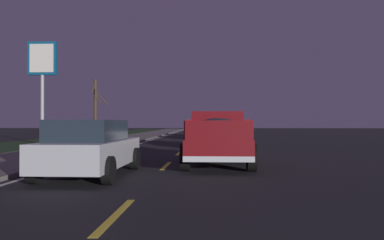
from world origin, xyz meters
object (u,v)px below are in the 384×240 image
object	(u,v)px
pickup_truck	(217,137)
bare_tree_far	(95,107)
gas_price_sign	(42,67)
sedan_red	(216,130)
sedan_white	(215,134)
sedan_blue	(212,129)
sedan_silver	(91,147)

from	to	relation	value
pickup_truck	bare_tree_far	world-z (taller)	bare_tree_far
gas_price_sign	sedan_red	bearing A→B (deg)	-55.13
sedan_white	sedan_blue	world-z (taller)	same
sedan_white	sedan_red	bearing A→B (deg)	-1.06
sedan_blue	sedan_white	bearing A→B (deg)	-179.67
sedan_blue	sedan_red	distance (m)	6.73
pickup_truck	sedan_white	bearing A→B (deg)	-0.13
sedan_silver	pickup_truck	bearing A→B (deg)	-49.42
sedan_white	bare_tree_far	size ratio (longest dim) A/B	0.80
pickup_truck	sedan_white	xyz separation A→B (m)	(9.20, -0.02, -0.20)
sedan_silver	gas_price_sign	xyz separation A→B (m)	(14.41, 7.82, 4.33)
sedan_silver	bare_tree_far	world-z (taller)	bare_tree_far
gas_price_sign	pickup_truck	bearing A→B (deg)	-135.07
sedan_red	gas_price_sign	bearing A→B (deg)	124.87
sedan_silver	sedan_red	world-z (taller)	same
sedan_red	sedan_white	bearing A→B (deg)	178.94
gas_price_sign	bare_tree_far	xyz separation A→B (m)	(10.97, -0.25, -2.19)
sedan_silver	bare_tree_far	size ratio (longest dim) A/B	0.80
pickup_truck	sedan_blue	distance (m)	26.17
bare_tree_far	sedan_silver	bearing A→B (deg)	-163.39
sedan_blue	bare_tree_far	world-z (taller)	bare_tree_far
sedan_white	gas_price_sign	xyz separation A→B (m)	(2.18, 11.37, 4.33)
pickup_truck	sedan_white	size ratio (longest dim) A/B	1.22
sedan_white	sedan_blue	distance (m)	16.97
pickup_truck	sedan_red	bearing A→B (deg)	-0.62
gas_price_sign	sedan_silver	bearing A→B (deg)	-151.52
bare_tree_far	sedan_blue	bearing A→B (deg)	-70.92
sedan_blue	gas_price_sign	world-z (taller)	gas_price_sign
bare_tree_far	sedan_white	bearing A→B (deg)	-139.77
sedan_red	sedan_silver	bearing A→B (deg)	170.53
sedan_blue	sedan_silver	xyz separation A→B (m)	(-29.19, 3.46, 0.00)
pickup_truck	sedan_red	distance (m)	19.44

